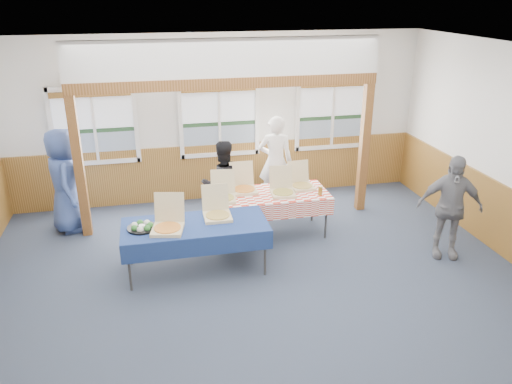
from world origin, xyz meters
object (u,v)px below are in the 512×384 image
woman_black (223,183)px  person_grey (449,207)px  woman_white (275,161)px  man_blue (65,181)px  table_left (195,227)px  table_right (267,196)px

woman_black → person_grey: size_ratio=0.93×
woman_black → woman_white: bearing=-158.4°
man_blue → woman_black: bearing=-105.2°
table_left → person_grey: (3.85, -0.39, 0.12)m
woman_black → table_left: bearing=59.3°
woman_black → person_grey: 3.73m
man_blue → person_grey: 6.27m
person_grey → woman_white: bearing=150.5°
table_left → man_blue: size_ratio=1.26×
table_right → man_blue: 3.43m
table_right → woman_white: woman_white is taller
table_right → woman_black: 0.88m
woman_white → woman_black: size_ratio=1.15×
person_grey → table_right: bearing=173.9°
table_left → woman_white: (1.75, 2.13, 0.18)m
woman_white → woman_black: 1.28m
table_left → person_grey: bearing=-27.9°
man_blue → woman_white: bearing=-93.5°
table_left → person_grey: 3.88m
woman_black → person_grey: bearing=141.8°
woman_white → person_grey: woman_white is taller
table_left → man_blue: (-2.01, 1.85, 0.20)m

